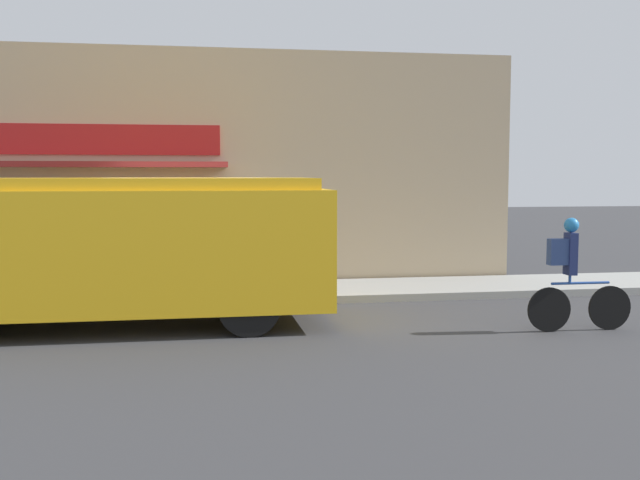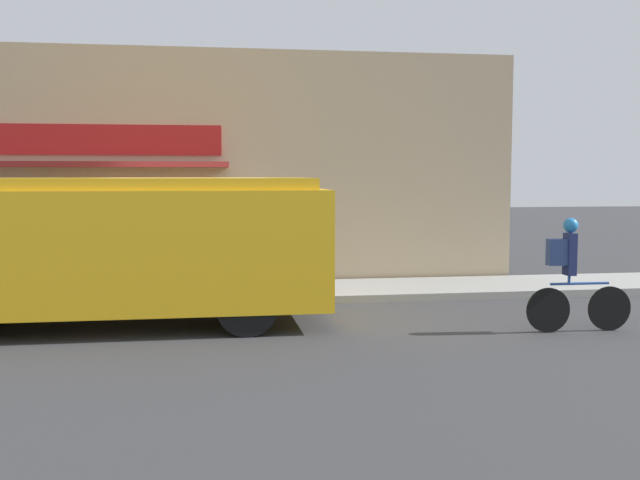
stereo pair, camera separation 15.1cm
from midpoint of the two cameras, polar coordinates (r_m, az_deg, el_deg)
ground_plane at (r=12.41m, az=-9.72°, el=-5.12°), size 70.00×70.00×0.00m
sidewalk at (r=13.39m, az=-9.67°, el=-4.09°), size 28.00×2.01×0.13m
storefront at (r=14.36m, az=-10.03°, el=5.36°), size 12.82×0.95×4.53m
school_bus at (r=10.99m, az=-13.99°, el=-0.61°), size 6.20×2.67×2.12m
cyclist at (r=10.88m, az=19.01°, el=-2.62°), size 1.52×0.20×1.58m
trash_bin at (r=13.45m, az=-18.47°, el=-1.83°), size 0.53×0.53×0.99m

